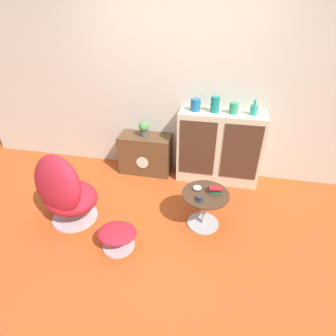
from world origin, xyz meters
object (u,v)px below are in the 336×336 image
(sideboard, at_px, (219,148))
(vase_leftmost, at_px, (196,105))
(vase_rightmost, at_px, (254,110))
(book_stack, at_px, (215,190))
(vase_inner_left, at_px, (215,104))
(ottoman, at_px, (117,235))
(teacup, at_px, (199,199))
(potted_plant, at_px, (144,128))
(coffee_table, at_px, (204,205))
(vase_inner_right, at_px, (234,108))
(bowl, at_px, (197,188))
(tv_console, at_px, (146,154))
(egg_chair, at_px, (64,192))

(sideboard, relative_size, vase_leftmost, 7.35)
(vase_rightmost, relative_size, book_stack, 1.31)
(vase_inner_left, bearing_deg, ottoman, -118.15)
(book_stack, bearing_deg, teacup, -130.21)
(vase_leftmost, bearing_deg, potted_plant, -179.74)
(coffee_table, relative_size, vase_rightmost, 2.68)
(vase_inner_right, bearing_deg, potted_plant, -179.85)
(ottoman, xyz_separation_m, book_stack, (0.94, 0.57, 0.32))
(ottoman, height_order, potted_plant, potted_plant)
(book_stack, xyz_separation_m, bowl, (-0.19, 0.02, -0.02))
(tv_console, height_order, book_stack, tv_console)
(vase_leftmost, relative_size, teacup, 1.56)
(sideboard, height_order, bowl, sideboard)
(vase_inner_left, distance_m, vase_inner_right, 0.24)
(sideboard, height_order, teacup, sideboard)
(teacup, relative_size, bowl, 0.98)
(potted_plant, relative_size, teacup, 2.17)
(tv_console, bearing_deg, book_stack, -42.09)
(potted_plant, bearing_deg, sideboard, -0.04)
(vase_inner_right, xyz_separation_m, book_stack, (-0.12, -0.97, -0.60))
(teacup, bearing_deg, vase_inner_left, 88.35)
(sideboard, height_order, egg_chair, sideboard)
(ottoman, distance_m, bowl, 0.99)
(ottoman, distance_m, vase_inner_left, 1.99)
(coffee_table, relative_size, potted_plant, 2.42)
(sideboard, height_order, vase_inner_left, vase_inner_left)
(tv_console, bearing_deg, egg_chair, -113.61)
(vase_rightmost, bearing_deg, egg_chair, -147.29)
(sideboard, bearing_deg, vase_inner_left, 178.02)
(tv_console, bearing_deg, vase_rightmost, 0.14)
(bowl, bearing_deg, potted_plant, 133.14)
(egg_chair, bearing_deg, ottoman, -19.97)
(sideboard, height_order, potted_plant, sideboard)
(potted_plant, bearing_deg, ottoman, -84.66)
(vase_inner_right, height_order, potted_plant, vase_inner_right)
(vase_inner_right, relative_size, bowl, 1.36)
(sideboard, relative_size, potted_plant, 5.28)
(egg_chair, height_order, vase_leftmost, vase_leftmost)
(teacup, bearing_deg, vase_inner_right, 76.72)
(vase_inner_left, bearing_deg, egg_chair, -139.71)
(ottoman, bearing_deg, vase_leftmost, 69.50)
(egg_chair, bearing_deg, coffee_table, 10.09)
(vase_inner_left, distance_m, book_stack, 1.17)
(potted_plant, xyz_separation_m, teacup, (0.93, -1.14, -0.24))
(vase_inner_right, bearing_deg, coffee_table, -102.06)
(tv_console, distance_m, vase_leftmost, 1.07)
(egg_chair, height_order, book_stack, egg_chair)
(ottoman, xyz_separation_m, vase_inner_right, (1.06, 1.54, 0.92))
(potted_plant, relative_size, book_stack, 1.45)
(sideboard, bearing_deg, vase_leftmost, 179.38)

